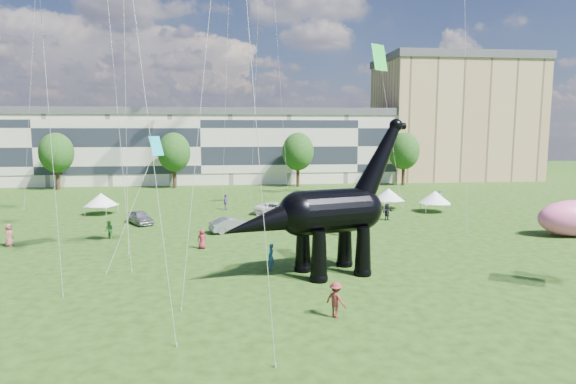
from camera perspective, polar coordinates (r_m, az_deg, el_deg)
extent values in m
plane|color=#16330C|center=(27.26, -1.26, -12.72)|extent=(220.00, 220.00, 0.00)
cube|color=beige|center=(87.76, -10.04, 5.09)|extent=(78.00, 11.00, 12.00)
cube|color=tan|center=(99.87, 18.97, 7.94)|extent=(28.00, 18.00, 22.00)
cylinder|color=#382314|center=(83.65, -25.60, 1.34)|extent=(0.56, 0.56, 3.20)
ellipsoid|color=#14380F|center=(83.34, -25.79, 4.57)|extent=(5.20, 5.20, 6.24)
cylinder|color=#382314|center=(79.50, -13.27, 1.59)|extent=(0.56, 0.56, 3.20)
ellipsoid|color=#14380F|center=(79.18, -13.37, 4.99)|extent=(5.20, 5.20, 6.24)
cylinder|color=#382314|center=(79.55, 1.18, 1.79)|extent=(0.56, 0.56, 3.20)
ellipsoid|color=#14380F|center=(79.22, 1.19, 5.19)|extent=(5.20, 5.20, 6.24)
cylinder|color=#382314|center=(83.77, 13.49, 1.87)|extent=(0.56, 0.56, 3.20)
ellipsoid|color=#14380F|center=(83.47, 13.59, 5.10)|extent=(5.20, 5.20, 6.24)
cone|color=black|center=(30.09, 3.69, -7.60)|extent=(1.38, 1.38, 3.19)
sphere|color=black|center=(30.49, 3.67, -10.15)|extent=(1.17, 1.17, 1.17)
cone|color=black|center=(32.13, 1.78, -6.62)|extent=(1.38, 1.38, 3.19)
sphere|color=black|center=(32.49, 1.77, -9.03)|extent=(1.17, 1.17, 1.17)
cone|color=black|center=(31.63, 8.89, -6.94)|extent=(1.38, 1.38, 3.19)
sphere|color=black|center=(32.01, 8.83, -9.37)|extent=(1.17, 1.17, 1.17)
cone|color=black|center=(33.57, 6.75, -6.06)|extent=(1.38, 1.38, 3.19)
sphere|color=black|center=(33.92, 6.71, -8.36)|extent=(1.17, 1.17, 1.17)
cylinder|color=black|center=(31.24, 5.19, -2.27)|extent=(5.11, 4.06, 2.87)
sphere|color=black|center=(30.25, 1.47, -2.56)|extent=(2.87, 2.87, 2.87)
sphere|color=black|center=(32.36, 8.67, -1.99)|extent=(2.76, 2.76, 2.76)
cone|color=black|center=(32.71, 10.71, 3.50)|extent=(4.30, 2.71, 5.63)
sphere|color=black|center=(33.38, 12.67, 7.72)|extent=(0.89, 0.89, 0.89)
cylinder|color=black|center=(33.57, 13.11, 7.61)|extent=(0.85, 0.67, 0.47)
cone|color=black|center=(29.47, -2.41, -3.53)|extent=(6.03, 3.79, 3.12)
imported|color=#A1A1A6|center=(50.32, -17.13, -2.88)|extent=(3.47, 4.27, 1.37)
imported|color=gray|center=(44.61, -6.62, -3.89)|extent=(4.39, 2.83, 1.37)
imported|color=silver|center=(53.26, -1.38, -1.99)|extent=(5.40, 3.57, 1.38)
imported|color=#595960|center=(53.24, -0.03, -1.89)|extent=(4.61, 5.70, 1.55)
cube|color=white|center=(58.60, 11.81, -0.96)|extent=(3.29, 3.29, 0.11)
cone|color=white|center=(58.50, 11.82, -0.24)|extent=(4.17, 4.17, 1.38)
cylinder|color=#999999|center=(56.93, 11.32, -1.70)|extent=(0.06, 0.06, 1.01)
cylinder|color=#999999|center=(58.25, 13.53, -1.56)|extent=(0.06, 0.06, 1.01)
cylinder|color=#999999|center=(59.16, 10.08, -1.33)|extent=(0.06, 0.06, 1.01)
cylinder|color=#999999|center=(60.43, 12.24, -1.21)|extent=(0.06, 0.06, 1.01)
cube|color=white|center=(57.51, 16.98, -1.28)|extent=(3.14, 3.14, 0.11)
cone|color=white|center=(57.40, 17.01, -0.55)|extent=(3.98, 3.98, 1.38)
cylinder|color=#999999|center=(56.03, 16.02, -2.00)|extent=(0.06, 0.06, 1.02)
cylinder|color=#999999|center=(56.71, 18.56, -1.98)|extent=(0.06, 0.06, 1.02)
cylinder|color=#999999|center=(58.51, 15.42, -1.58)|extent=(0.06, 0.06, 1.02)
cylinder|color=#999999|center=(59.16, 17.85, -1.58)|extent=(0.06, 0.06, 1.02)
cube|color=white|center=(57.33, -21.23, -1.51)|extent=(3.35, 3.35, 0.11)
cone|color=white|center=(57.22, -21.26, -0.80)|extent=(4.25, 4.25, 1.36)
cylinder|color=#999999|center=(57.01, -22.95, -2.15)|extent=(0.05, 0.05, 0.99)
cylinder|color=#999999|center=(55.69, -20.75, -2.26)|extent=(0.05, 0.05, 0.99)
cylinder|color=#999999|center=(59.12, -21.63, -1.76)|extent=(0.05, 0.05, 0.99)
cylinder|color=#999999|center=(57.85, -19.49, -1.86)|extent=(0.05, 0.05, 0.99)
ellipsoid|color=pink|center=(49.49, 30.77, -2.68)|extent=(6.59, 3.52, 3.22)
imported|color=olive|center=(43.06, 6.75, -4.15)|extent=(1.16, 0.88, 1.59)
imported|color=#954F4A|center=(44.98, -30.18, -4.44)|extent=(0.66, 0.95, 1.86)
imported|color=#53367B|center=(57.01, -7.41, -1.19)|extent=(0.55, 1.11, 1.83)
imported|color=maroon|center=(38.79, -10.16, -5.50)|extent=(0.87, 0.67, 1.58)
imported|color=#3E8936|center=(44.21, -20.43, -4.25)|extent=(0.99, 0.97, 1.61)
imported|color=#235483|center=(32.76, -2.04, -7.65)|extent=(0.57, 0.72, 1.74)
imported|color=maroon|center=(24.82, 5.70, -12.59)|extent=(1.29, 1.32, 1.82)
imported|color=black|center=(51.05, 11.67, -2.32)|extent=(1.67, 1.35, 1.79)
imported|color=teal|center=(63.54, 17.64, -0.59)|extent=(0.70, 0.80, 1.85)
plane|color=green|center=(66.72, 10.80, 15.40)|extent=(3.37, 2.58, 3.46)
plane|color=#0B9BB1|center=(38.92, -15.35, 5.29)|extent=(1.32, 1.53, 1.51)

